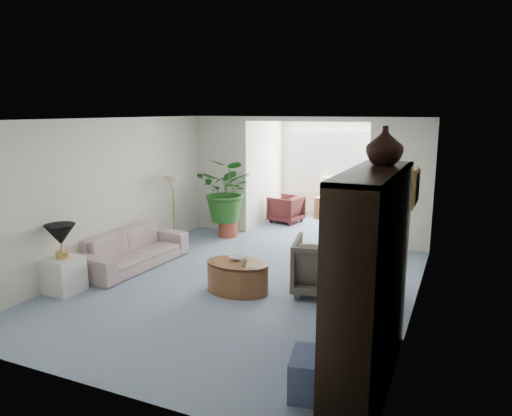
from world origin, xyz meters
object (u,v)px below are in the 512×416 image
at_px(framed_picture, 416,187).
at_px(sunroom_table, 325,208).
at_px(cabinet_urn, 385,145).
at_px(wingback_chair, 324,266).
at_px(coffee_table, 238,277).
at_px(side_table_dark, 377,275).
at_px(coffee_bowl, 237,258).
at_px(coffee_cup, 244,262).
at_px(sofa, 133,249).
at_px(plant_pot, 228,229).
at_px(entertainment_cabinet, 369,277).
at_px(end_table, 64,275).
at_px(floor_lamp, 173,182).
at_px(sunroom_chair_blue, 348,214).
at_px(ottoman, 317,375).
at_px(table_lamp, 60,235).
at_px(sunroom_chair_maroon, 286,209).

xyz_separation_m(framed_picture, sunroom_table, (-2.55, 5.09, -1.44)).
bearing_deg(framed_picture, cabinet_urn, -101.65).
distance_m(wingback_chair, cabinet_urn, 2.58).
distance_m(coffee_table, sunroom_table, 5.20).
xyz_separation_m(coffee_table, side_table_dark, (1.87, 0.77, 0.05)).
relative_size(coffee_bowl, coffee_cup, 2.19).
distance_m(sofa, plant_pot, 2.49).
relative_size(coffee_cup, cabinet_urn, 0.27).
distance_m(plant_pot, sunroom_table, 2.84).
bearing_deg(sunroom_table, entertainment_cabinet, -70.94).
xyz_separation_m(end_table, floor_lamp, (0.08, 2.77, 0.99)).
distance_m(end_table, sunroom_table, 6.61).
relative_size(entertainment_cabinet, sunroom_chair_blue, 2.88).
relative_size(floor_lamp, coffee_bowl, 1.57).
height_order(floor_lamp, plant_pot, floor_lamp).
relative_size(coffee_cup, side_table_dark, 0.19).
distance_m(entertainment_cabinet, cabinet_urn, 1.33).
relative_size(side_table_dark, entertainment_cabinet, 0.27).
xyz_separation_m(end_table, coffee_bowl, (2.28, 1.14, 0.22)).
xyz_separation_m(ottoman, sunroom_table, (-1.97, 7.23, 0.07)).
height_order(end_table, plant_pot, end_table).
distance_m(sofa, coffee_cup, 2.32).
height_order(side_table_dark, entertainment_cabinet, entertainment_cabinet).
distance_m(table_lamp, sunroom_chair_maroon, 5.70).
xyz_separation_m(framed_picture, coffee_table, (-2.40, -0.11, -1.47)).
height_order(sofa, coffee_cup, sofa).
relative_size(framed_picture, cabinet_urn, 1.28).
bearing_deg(sunroom_chair_maroon, side_table_dark, 48.34).
distance_m(coffee_bowl, wingback_chair, 1.28).
xyz_separation_m(coffee_cup, plant_pot, (-1.71, 2.84, -0.34)).
height_order(sofa, ottoman, sofa).
distance_m(ottoman, sunroom_table, 7.49).
xyz_separation_m(coffee_table, cabinet_urn, (2.17, -1.00, 2.05)).
relative_size(framed_picture, end_table, 0.96).
bearing_deg(cabinet_urn, sofa, 162.98).
height_order(sunroom_chair_blue, sunroom_chair_maroon, sunroom_chair_blue).
bearing_deg(coffee_table, coffee_bowl, 116.57).
xyz_separation_m(end_table, ottoman, (4.15, -0.99, -0.06)).
height_order(coffee_cup, sunroom_chair_maroon, sunroom_chair_maroon).
xyz_separation_m(coffee_cup, entertainment_cabinet, (2.02, -1.40, 0.54)).
bearing_deg(sunroom_chair_blue, entertainment_cabinet, -153.94).
bearing_deg(coffee_table, sofa, 171.71).
relative_size(coffee_cup, sunroom_chair_maroon, 0.15).
height_order(table_lamp, coffee_table, table_lamp).
bearing_deg(entertainment_cabinet, sofa, 157.09).
bearing_deg(entertainment_cabinet, plant_pot, 131.34).
bearing_deg(coffee_bowl, floor_lamp, 143.32).
bearing_deg(coffee_bowl, coffee_cup, -45.00).
distance_m(table_lamp, ottoman, 4.32).
xyz_separation_m(sofa, table_lamp, (-0.20, -1.35, 0.56)).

